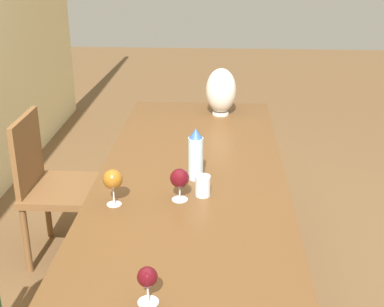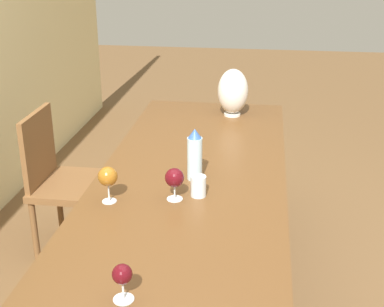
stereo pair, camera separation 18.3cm
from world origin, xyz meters
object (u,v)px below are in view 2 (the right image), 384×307
(water_tumbler, at_px, (198,186))
(vase, at_px, (233,92))
(water_bottle, at_px, (195,155))
(chair_far, at_px, (64,178))
(wine_glass_1, at_px, (174,178))
(wine_glass_0, at_px, (122,276))
(wine_glass_2, at_px, (108,177))

(water_tumbler, relative_size, vase, 0.31)
(water_bottle, relative_size, chair_far, 0.28)
(water_bottle, bearing_deg, chair_far, 59.42)
(wine_glass_1, height_order, chair_far, wine_glass_1)
(water_bottle, distance_m, wine_glass_1, 0.22)
(wine_glass_1, bearing_deg, wine_glass_0, 176.44)
(vase, height_order, wine_glass_0, vase)
(vase, xyz_separation_m, wine_glass_2, (-1.22, 0.43, -0.04))
(wine_glass_2, bearing_deg, water_bottle, -49.76)
(chair_far, bearing_deg, water_bottle, -120.58)
(wine_glass_2, xyz_separation_m, chair_far, (0.76, 0.51, -0.39))
(wine_glass_2, distance_m, chair_far, 1.00)
(water_tumbler, height_order, wine_glass_2, wine_glass_2)
(vase, bearing_deg, chair_far, 115.84)
(vase, relative_size, wine_glass_1, 2.06)
(water_bottle, height_order, wine_glass_1, water_bottle)
(water_bottle, distance_m, vase, 0.95)
(vase, bearing_deg, wine_glass_1, 172.08)
(wine_glass_1, bearing_deg, vase, -7.92)
(water_tumbler, bearing_deg, wine_glass_0, 169.35)
(wine_glass_1, bearing_deg, wine_glass_2, 102.34)
(water_bottle, relative_size, wine_glass_1, 1.72)
(water_bottle, distance_m, chair_far, 1.04)
(water_bottle, height_order, chair_far, water_bottle)
(wine_glass_1, relative_size, wine_glass_2, 0.90)
(vase, xyz_separation_m, wine_glass_0, (-1.84, 0.20, -0.06))
(chair_far, bearing_deg, wine_glass_0, -152.05)
(water_tumbler, distance_m, wine_glass_2, 0.38)
(water_bottle, bearing_deg, wine_glass_1, 165.41)
(vase, distance_m, wine_glass_1, 1.17)
(wine_glass_0, relative_size, wine_glass_2, 0.79)
(wine_glass_0, bearing_deg, water_bottle, -6.26)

